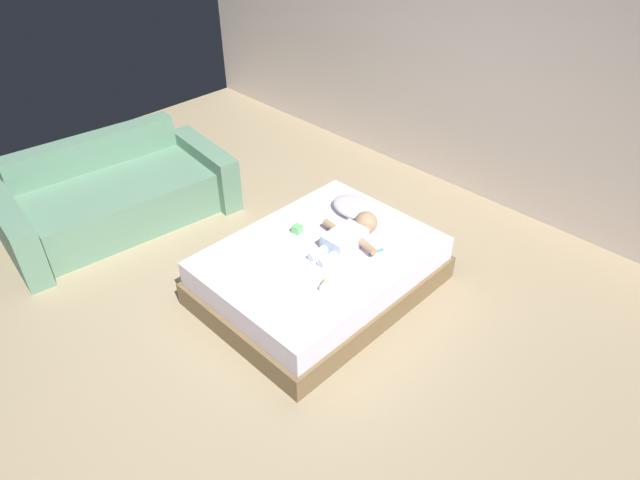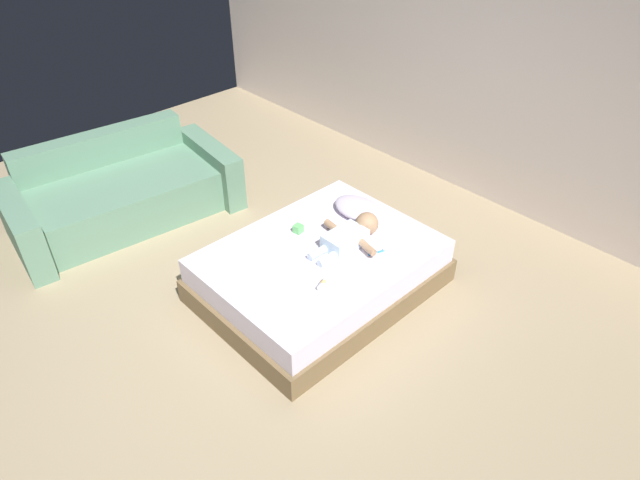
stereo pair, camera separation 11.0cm
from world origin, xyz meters
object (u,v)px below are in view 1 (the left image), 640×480
(baby, at_px, (351,234))
(toy_block, at_px, (297,229))
(toothbrush, at_px, (378,251))
(baby_bottle, at_px, (326,284))
(pillow, at_px, (357,208))
(couch, at_px, (115,195))
(bed, at_px, (320,271))

(baby, relative_size, toy_block, 8.70)
(baby, bearing_deg, toy_block, -150.93)
(toothbrush, distance_m, baby_bottle, 0.59)
(baby_bottle, bearing_deg, baby, 114.15)
(toothbrush, bearing_deg, baby_bottle, -89.54)
(pillow, xyz_separation_m, couch, (-1.98, -1.21, -0.20))
(bed, height_order, pillow, pillow)
(couch, distance_m, toy_block, 1.95)
(toothbrush, xyz_separation_m, baby_bottle, (0.00, -0.59, 0.03))
(baby, height_order, baby_bottle, baby)
(bed, bearing_deg, baby_bottle, -40.26)
(toy_block, distance_m, baby_bottle, 0.71)
(baby, xyz_separation_m, couch, (-2.22, -0.88, -0.22))
(baby, height_order, toy_block, baby)
(pillow, height_order, baby, baby)
(toy_block, bearing_deg, pillow, 74.59)
(toothbrush, relative_size, toy_block, 1.95)
(bed, height_order, toy_block, toy_block)
(couch, bearing_deg, baby_bottle, 7.71)
(toothbrush, bearing_deg, baby, -169.19)
(baby_bottle, bearing_deg, pillow, 118.76)
(bed, distance_m, pillow, 0.66)
(toothbrush, bearing_deg, pillow, 148.64)
(bed, distance_m, baby_bottle, 0.50)
(pillow, height_order, baby_bottle, pillow)
(pillow, distance_m, toy_block, 0.58)
(baby, relative_size, couch, 0.32)
(baby, height_order, couch, couch)
(couch, xyz_separation_m, baby_bottle, (2.46, 0.33, 0.18))
(pillow, relative_size, toothbrush, 3.14)
(bed, distance_m, toothbrush, 0.50)
(baby, distance_m, baby_bottle, 0.60)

